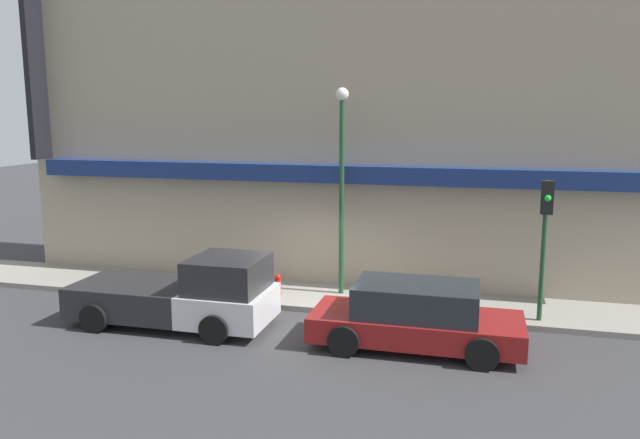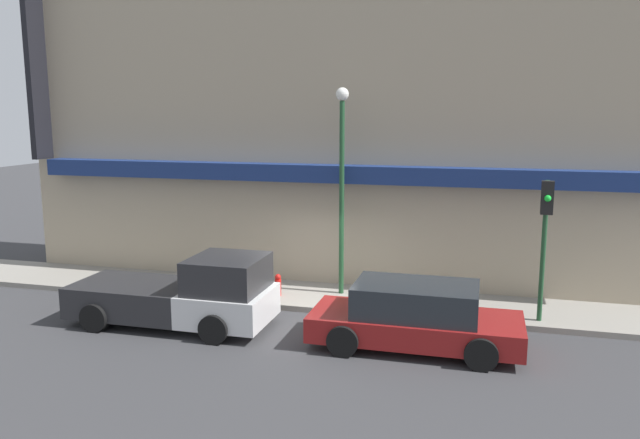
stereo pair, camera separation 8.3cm
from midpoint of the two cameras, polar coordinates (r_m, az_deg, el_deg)
The scene contains 8 objects.
ground_plane at distance 16.74m, azimuth -1.68°, elevation -8.50°, with size 80.00×80.00×0.00m, color #38383A.
sidewalk at distance 17.84m, azimuth -0.57°, elevation -7.06°, with size 36.00×2.45×0.15m.
building at distance 19.69m, azimuth 1.46°, elevation 10.79°, with size 19.80×3.80×11.20m.
pickup_truck at distance 15.88m, azimuth -12.37°, elevation -6.75°, with size 5.05×2.18×1.82m.
parked_car at distance 14.33m, azimuth 8.62°, elevation -8.76°, with size 4.71×2.11×1.48m.
fire_hydrant at distance 17.62m, azimuth -4.00°, elevation -5.99°, with size 0.18×0.18×0.62m.
street_lamp at distance 17.25m, azimuth 1.86°, elevation 4.74°, with size 0.36×0.36×5.76m.
traffic_light at distance 15.94m, azimuth 19.76°, elevation -0.50°, with size 0.28×0.42×3.50m.
Camera 1 is at (4.43, -15.25, 5.29)m, focal length 35.00 mm.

